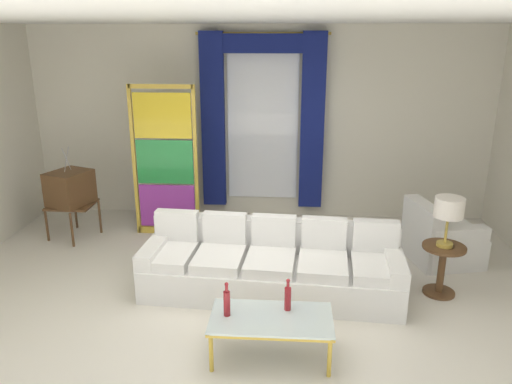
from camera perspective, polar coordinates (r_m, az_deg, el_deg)
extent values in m
plane|color=silver|center=(5.58, -1.60, -13.19)|extent=(16.00, 16.00, 0.00)
cube|color=silver|center=(7.95, 0.44, 7.88)|extent=(8.00, 0.12, 3.00)
cube|color=white|center=(5.58, -1.05, 19.33)|extent=(8.00, 7.60, 0.04)
cube|color=white|center=(7.86, 0.78, 8.13)|extent=(1.10, 0.02, 2.50)
cylinder|color=gold|center=(7.67, 0.79, 17.72)|extent=(2.00, 0.04, 0.04)
cube|color=navy|center=(7.84, -4.94, 8.05)|extent=(0.36, 0.12, 2.70)
cube|color=navy|center=(7.76, 6.48, 7.89)|extent=(0.36, 0.12, 2.70)
cube|color=navy|center=(7.65, 0.77, 16.68)|extent=(1.80, 0.10, 0.28)
cube|color=white|center=(5.77, 1.71, -9.92)|extent=(2.96, 1.10, 0.38)
cube|color=white|center=(6.01, 2.13, -6.60)|extent=(2.91, 0.40, 0.78)
cube|color=white|center=(5.76, 15.50, -9.66)|extent=(0.26, 0.87, 0.56)
cube|color=white|center=(6.01, -11.41, -8.13)|extent=(0.26, 0.87, 0.56)
cube|color=white|center=(5.62, 13.66, -8.40)|extent=(0.58, 0.77, 0.12)
cube|color=white|center=(5.82, 13.54, -5.06)|extent=(0.52, 0.18, 0.40)
cube|color=white|center=(5.58, 7.67, -8.19)|extent=(0.58, 0.77, 0.12)
cube|color=white|center=(5.78, 7.80, -4.85)|extent=(0.52, 0.18, 0.40)
cube|color=white|center=(5.61, 1.68, -7.89)|extent=(0.58, 0.77, 0.12)
cube|color=white|center=(5.81, 2.05, -4.58)|extent=(0.52, 0.18, 0.40)
cube|color=white|center=(5.69, -4.18, -7.52)|extent=(0.58, 0.77, 0.12)
cube|color=white|center=(5.89, -3.58, -4.27)|extent=(0.52, 0.18, 0.40)
cube|color=white|center=(5.84, -9.80, -7.09)|extent=(0.58, 0.77, 0.12)
cube|color=white|center=(6.03, -9.00, -3.94)|extent=(0.52, 0.18, 0.40)
cube|color=silver|center=(4.66, 1.76, -14.24)|extent=(1.11, 0.59, 0.02)
cube|color=gold|center=(4.91, 1.89, -12.73)|extent=(1.11, 0.04, 0.03)
cube|color=gold|center=(4.44, 1.61, -16.36)|extent=(1.11, 0.04, 0.03)
cube|color=gold|center=(4.72, -4.98, -14.16)|extent=(0.04, 0.59, 0.03)
cube|color=gold|center=(4.69, 8.56, -14.55)|extent=(0.04, 0.59, 0.03)
cylinder|color=gold|center=(5.03, -4.23, -14.47)|extent=(0.04, 0.04, 0.38)
cylinder|color=gold|center=(5.00, 8.00, -14.81)|extent=(0.04, 0.04, 0.38)
cylinder|color=gold|center=(4.61, -5.17, -17.86)|extent=(0.04, 0.04, 0.38)
cylinder|color=gold|center=(4.58, 8.43, -18.28)|extent=(0.04, 0.04, 0.38)
cylinder|color=maroon|center=(4.62, -3.36, -12.65)|extent=(0.06, 0.06, 0.24)
cylinder|color=maroon|center=(4.55, -3.39, -11.01)|extent=(0.03, 0.03, 0.06)
sphere|color=maroon|center=(4.53, -3.40, -10.51)|extent=(0.04, 0.04, 0.04)
cylinder|color=maroon|center=(4.71, 3.66, -12.13)|extent=(0.06, 0.06, 0.23)
cylinder|color=maroon|center=(4.64, 3.69, -10.60)|extent=(0.03, 0.03, 0.06)
sphere|color=maroon|center=(4.62, 3.70, -10.10)|extent=(0.04, 0.04, 0.04)
cube|color=brown|center=(7.67, -20.35, -1.36)|extent=(0.62, 0.54, 0.03)
cylinder|color=brown|center=(7.74, -22.87, -3.46)|extent=(0.04, 0.04, 0.50)
cylinder|color=brown|center=(8.09, -19.98, -2.21)|extent=(0.04, 0.04, 0.50)
cylinder|color=brown|center=(7.40, -20.35, -4.10)|extent=(0.04, 0.04, 0.50)
cylinder|color=brown|center=(7.77, -17.46, -2.76)|extent=(0.04, 0.04, 0.50)
cube|color=brown|center=(7.59, -20.56, 0.46)|extent=(0.65, 0.70, 0.48)
cube|color=black|center=(7.75, -21.80, 0.81)|extent=(0.15, 0.37, 0.30)
cylinder|color=gold|center=(7.75, -22.07, -0.67)|extent=(0.02, 0.04, 0.04)
cylinder|color=gold|center=(7.86, -21.23, -0.34)|extent=(0.02, 0.04, 0.04)
cylinder|color=silver|center=(7.48, -20.90, 3.53)|extent=(0.06, 0.12, 0.34)
cylinder|color=silver|center=(7.48, -20.90, 3.53)|extent=(0.06, 0.12, 0.34)
cube|color=white|center=(7.02, 20.70, -5.78)|extent=(0.96, 0.96, 0.40)
cube|color=white|center=(6.93, 20.92, -3.88)|extent=(0.83, 0.83, 0.10)
cube|color=white|center=(6.79, 18.53, -4.50)|extent=(0.38, 0.82, 0.80)
cube|color=white|center=(7.24, 19.55, -4.16)|extent=(0.76, 0.34, 0.58)
cube|color=white|center=(6.74, 22.10, -6.12)|extent=(0.76, 0.34, 0.58)
cube|color=gold|center=(7.39, -13.79, 3.41)|extent=(0.05, 0.05, 2.20)
cube|color=gold|center=(7.17, -6.90, 3.37)|extent=(0.05, 0.05, 2.20)
cube|color=gold|center=(7.08, -10.89, 11.81)|extent=(0.90, 0.05, 0.06)
cube|color=gold|center=(7.59, -9.96, -4.30)|extent=(0.90, 0.05, 0.10)
cube|color=purple|center=(7.45, -10.11, -1.57)|extent=(0.82, 0.02, 0.64)
cube|color=#238E3D|center=(7.26, -10.40, 3.40)|extent=(0.82, 0.02, 0.64)
cube|color=yellow|center=(7.13, -10.70, 8.59)|extent=(0.82, 0.02, 0.64)
cylinder|color=beige|center=(7.23, -6.44, -5.45)|extent=(0.16, 0.16, 0.06)
ellipsoid|color=#236599|center=(7.19, -6.47, -4.64)|extent=(0.18, 0.32, 0.20)
sphere|color=#236599|center=(7.28, -6.30, -3.42)|extent=(0.09, 0.09, 0.09)
cone|color=gold|center=(7.33, -6.22, -3.25)|extent=(0.02, 0.04, 0.02)
cone|color=green|center=(6.99, -6.76, -4.45)|extent=(0.44, 0.40, 0.50)
cylinder|color=brown|center=(5.99, 20.77, -5.93)|extent=(0.48, 0.48, 0.03)
cylinder|color=brown|center=(6.10, 20.47, -8.43)|extent=(0.08, 0.08, 0.55)
cylinder|color=brown|center=(6.22, 20.19, -10.71)|extent=(0.36, 0.36, 0.03)
cylinder|color=#B29338|center=(5.97, 20.80, -5.62)|extent=(0.18, 0.18, 0.04)
cylinder|color=#B29338|center=(5.90, 21.02, -3.84)|extent=(0.03, 0.03, 0.36)
cylinder|color=silver|center=(5.82, 21.28, -1.64)|extent=(0.32, 0.32, 0.22)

